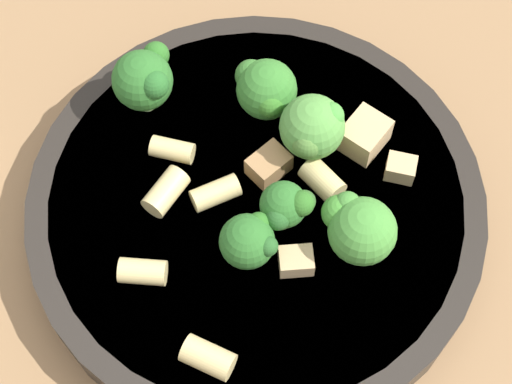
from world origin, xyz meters
TOP-DOWN VIEW (x-y plane):
  - ground_plane at (0.00, 0.00)m, footprint 2.00×2.00m
  - pasta_bowl at (0.00, 0.00)m, footprint 0.28×0.28m
  - broccoli_floret_0 at (0.05, 0.00)m, footprint 0.04×0.04m
  - broccoli_floret_1 at (-0.03, -0.02)m, footprint 0.03×0.03m
  - broccoli_floret_2 at (0.00, -0.02)m, footprint 0.03×0.03m
  - broccoli_floret_3 at (0.05, 0.04)m, footprint 0.04×0.04m
  - broccoli_floret_4 at (0.00, 0.10)m, footprint 0.04×0.04m
  - broccoli_floret_5 at (0.02, -0.06)m, footprint 0.04×0.05m
  - rigatoni_0 at (-0.08, 0.01)m, footprint 0.03×0.03m
  - rigatoni_1 at (-0.02, 0.02)m, footprint 0.03×0.02m
  - rigatoni_2 at (-0.09, -0.05)m, footprint 0.02×0.03m
  - rigatoni_3 at (0.03, -0.02)m, footprint 0.02×0.03m
  - rigatoni_4 at (-0.01, 0.06)m, footprint 0.02×0.03m
  - rigatoni_5 at (-0.04, 0.04)m, footprint 0.03×0.02m
  - chicken_chunk_0 at (0.02, 0.01)m, footprint 0.03×0.02m
  - chicken_chunk_1 at (-0.01, -0.05)m, footprint 0.03×0.03m
  - chicken_chunk_2 at (0.08, -0.02)m, footprint 0.03×0.03m
  - chicken_chunk_3 at (0.07, -0.05)m, footprint 0.02×0.02m

SIDE VIEW (x-z plane):
  - ground_plane at x=0.00m, z-range 0.00..0.00m
  - pasta_bowl at x=0.00m, z-range 0.00..0.03m
  - chicken_chunk_1 at x=-0.01m, z-range 0.03..0.04m
  - chicken_chunk_3 at x=0.07m, z-range 0.03..0.04m
  - rigatoni_4 at x=-0.01m, z-range 0.03..0.04m
  - rigatoni_1 at x=-0.02m, z-range 0.03..0.04m
  - rigatoni_0 at x=-0.08m, z-range 0.03..0.04m
  - chicken_chunk_0 at x=0.02m, z-range 0.03..0.05m
  - rigatoni_5 at x=-0.04m, z-range 0.03..0.05m
  - rigatoni_2 at x=-0.09m, z-range 0.03..0.05m
  - rigatoni_3 at x=0.03m, z-range 0.03..0.05m
  - chicken_chunk_2 at x=0.08m, z-range 0.03..0.05m
  - broccoli_floret_1 at x=-0.03m, z-range 0.03..0.07m
  - broccoli_floret_3 at x=0.05m, z-range 0.03..0.07m
  - broccoli_floret_2 at x=0.00m, z-range 0.04..0.07m
  - broccoli_floret_5 at x=0.02m, z-range 0.03..0.08m
  - broccoli_floret_4 at x=0.00m, z-range 0.03..0.08m
  - broccoli_floret_0 at x=0.05m, z-range 0.03..0.08m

